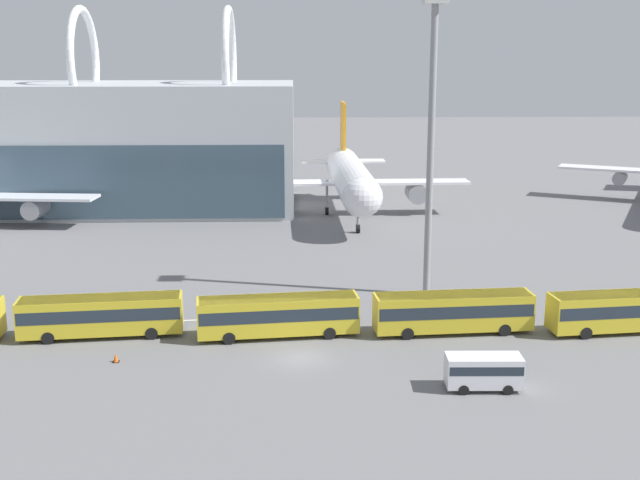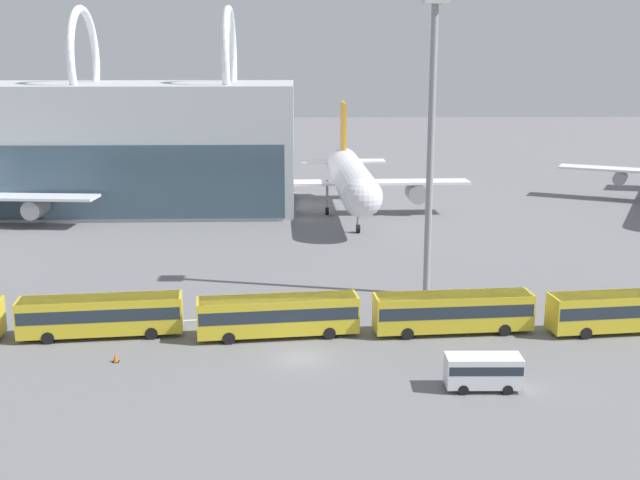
{
  "view_description": "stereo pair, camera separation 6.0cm",
  "coord_description": "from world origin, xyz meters",
  "px_view_note": "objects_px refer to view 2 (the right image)",
  "views": [
    {
      "loc": [
        -0.31,
        -56.58,
        22.58
      ],
      "look_at": [
        2.15,
        21.5,
        4.0
      ],
      "focal_mm": 45.0,
      "sensor_mm": 36.0,
      "label": 1
    },
    {
      "loc": [
        -0.25,
        -56.58,
        22.58
      ],
      "look_at": [
        2.15,
        21.5,
        4.0
      ],
      "focal_mm": 45.0,
      "sensor_mm": 36.0,
      "label": 2
    }
  ],
  "objects_px": {
    "shuttle_bus_1": "(101,314)",
    "service_van_foreground": "(483,370)",
    "shuttle_bus_3": "(453,310)",
    "floodlight_mast": "(431,128)",
    "shuttle_bus_4": "(627,309)",
    "traffic_cone_1": "(115,358)",
    "airliner_at_gate_far": "(351,178)",
    "shuttle_bus_2": "(278,314)"
  },
  "relations": [
    {
      "from": "airliner_at_gate_far",
      "to": "service_van_foreground",
      "type": "xyz_separation_m",
      "value": [
        5.06,
        -58.89,
        -3.96
      ]
    },
    {
      "from": "shuttle_bus_2",
      "to": "traffic_cone_1",
      "type": "bearing_deg",
      "value": -163.48
    },
    {
      "from": "airliner_at_gate_far",
      "to": "shuttle_bus_3",
      "type": "bearing_deg",
      "value": 4.79
    },
    {
      "from": "shuttle_bus_3",
      "to": "traffic_cone_1",
      "type": "xyz_separation_m",
      "value": [
        -26.21,
        -5.51,
        -1.61
      ]
    },
    {
      "from": "shuttle_bus_3",
      "to": "floodlight_mast",
      "type": "relative_size",
      "value": 0.48
    },
    {
      "from": "shuttle_bus_2",
      "to": "floodlight_mast",
      "type": "xyz_separation_m",
      "value": [
        13.78,
        11.09,
        13.79
      ]
    },
    {
      "from": "shuttle_bus_4",
      "to": "floodlight_mast",
      "type": "relative_size",
      "value": 0.49
    },
    {
      "from": "floodlight_mast",
      "to": "traffic_cone_1",
      "type": "distance_m",
      "value": 34.07
    },
    {
      "from": "service_van_foreground",
      "to": "shuttle_bus_3",
      "type": "bearing_deg",
      "value": -88.84
    },
    {
      "from": "shuttle_bus_4",
      "to": "service_van_foreground",
      "type": "height_order",
      "value": "shuttle_bus_4"
    },
    {
      "from": "shuttle_bus_3",
      "to": "traffic_cone_1",
      "type": "bearing_deg",
      "value": -172.43
    },
    {
      "from": "shuttle_bus_1",
      "to": "service_van_foreground",
      "type": "distance_m",
      "value": 30.53
    },
    {
      "from": "shuttle_bus_3",
      "to": "shuttle_bus_4",
      "type": "distance_m",
      "value": 14.24
    },
    {
      "from": "shuttle_bus_1",
      "to": "service_van_foreground",
      "type": "xyz_separation_m",
      "value": [
        28.4,
        -11.2,
        -0.53
      ]
    },
    {
      "from": "airliner_at_gate_far",
      "to": "service_van_foreground",
      "type": "relative_size",
      "value": 6.71
    },
    {
      "from": "shuttle_bus_1",
      "to": "traffic_cone_1",
      "type": "relative_size",
      "value": 19.35
    },
    {
      "from": "shuttle_bus_3",
      "to": "service_van_foreground",
      "type": "bearing_deg",
      "value": -94.67
    },
    {
      "from": "floodlight_mast",
      "to": "airliner_at_gate_far",
      "type": "bearing_deg",
      "value": 97.19
    },
    {
      "from": "airliner_at_gate_far",
      "to": "floodlight_mast",
      "type": "height_order",
      "value": "floodlight_mast"
    },
    {
      "from": "shuttle_bus_2",
      "to": "shuttle_bus_4",
      "type": "relative_size",
      "value": 1.0
    },
    {
      "from": "airliner_at_gate_far",
      "to": "service_van_foreground",
      "type": "distance_m",
      "value": 59.24
    },
    {
      "from": "shuttle_bus_3",
      "to": "shuttle_bus_4",
      "type": "bearing_deg",
      "value": -5.14
    },
    {
      "from": "airliner_at_gate_far",
      "to": "shuttle_bus_3",
      "type": "relative_size",
      "value": 2.66
    },
    {
      "from": "floodlight_mast",
      "to": "traffic_cone_1",
      "type": "xyz_separation_m",
      "value": [
        -25.76,
        -16.13,
        -15.4
      ]
    },
    {
      "from": "shuttle_bus_1",
      "to": "traffic_cone_1",
      "type": "distance_m",
      "value": 6.16
    },
    {
      "from": "shuttle_bus_1",
      "to": "shuttle_bus_4",
      "type": "bearing_deg",
      "value": -6.11
    },
    {
      "from": "airliner_at_gate_far",
      "to": "traffic_cone_1",
      "type": "xyz_separation_m",
      "value": [
        -21.08,
        -53.19,
        -5.04
      ]
    },
    {
      "from": "airliner_at_gate_far",
      "to": "shuttle_bus_2",
      "type": "distance_m",
      "value": 49.12
    },
    {
      "from": "shuttle_bus_3",
      "to": "traffic_cone_1",
      "type": "distance_m",
      "value": 26.83
    },
    {
      "from": "service_van_foreground",
      "to": "floodlight_mast",
      "type": "height_order",
      "value": "floodlight_mast"
    },
    {
      "from": "shuttle_bus_1",
      "to": "shuttle_bus_3",
      "type": "bearing_deg",
      "value": -5.82
    },
    {
      "from": "floodlight_mast",
      "to": "traffic_cone_1",
      "type": "bearing_deg",
      "value": -147.94
    },
    {
      "from": "airliner_at_gate_far",
      "to": "shuttle_bus_1",
      "type": "xyz_separation_m",
      "value": [
        -23.34,
        -47.69,
        -3.43
      ]
    },
    {
      "from": "service_van_foreground",
      "to": "traffic_cone_1",
      "type": "height_order",
      "value": "service_van_foreground"
    },
    {
      "from": "shuttle_bus_3",
      "to": "shuttle_bus_4",
      "type": "xyz_separation_m",
      "value": [
        14.23,
        -0.21,
        0.0
      ]
    },
    {
      "from": "shuttle_bus_1",
      "to": "service_van_foreground",
      "type": "bearing_deg",
      "value": -27.37
    },
    {
      "from": "shuttle_bus_1",
      "to": "shuttle_bus_4",
      "type": "xyz_separation_m",
      "value": [
        42.7,
        -0.19,
        0.0
      ]
    },
    {
      "from": "shuttle_bus_2",
      "to": "service_van_foreground",
      "type": "relative_size",
      "value": 2.53
    },
    {
      "from": "shuttle_bus_2",
      "to": "traffic_cone_1",
      "type": "height_order",
      "value": "shuttle_bus_2"
    },
    {
      "from": "shuttle_bus_1",
      "to": "floodlight_mast",
      "type": "relative_size",
      "value": 0.49
    },
    {
      "from": "shuttle_bus_2",
      "to": "shuttle_bus_4",
      "type": "distance_m",
      "value": 28.47
    },
    {
      "from": "airliner_at_gate_far",
      "to": "traffic_cone_1",
      "type": "height_order",
      "value": "airliner_at_gate_far"
    }
  ]
}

